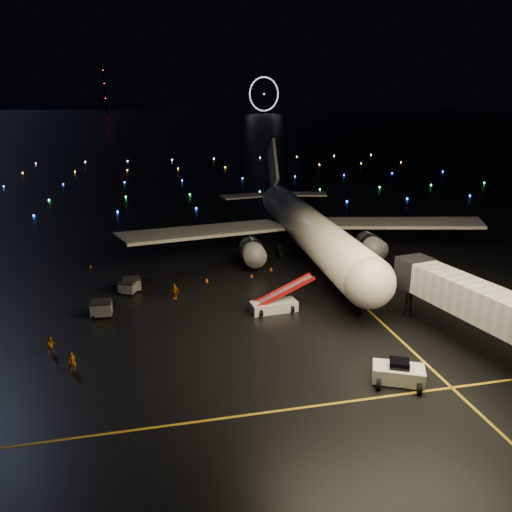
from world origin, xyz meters
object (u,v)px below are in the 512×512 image
object	(u,v)px
crew_a	(72,362)
crew_b	(52,345)
pushback_tug	(398,371)
baggage_cart_2	(127,288)
baggage_cart_1	(101,309)
belt_loader	(274,296)
crew_c	(175,291)
airliner	(303,203)
baggage_cart_0	(132,284)

from	to	relation	value
crew_a	crew_b	world-z (taller)	crew_a
pushback_tug	baggage_cart_2	bearing A→B (deg)	156.83
crew_b	baggage_cart_1	size ratio (longest dim) A/B	0.75
crew_a	baggage_cart_1	world-z (taller)	baggage_cart_1
pushback_tug	crew_b	bearing A→B (deg)	-176.58
pushback_tug	belt_loader	world-z (taller)	belt_loader
belt_loader	crew_c	distance (m)	11.84
crew_a	baggage_cart_1	xyz separation A→B (m)	(1.60, 10.86, 0.09)
pushback_tug	belt_loader	size ratio (longest dim) A/B	0.56
airliner	baggage_cart_0	bearing A→B (deg)	-154.50
airliner	crew_a	xyz separation A→B (m)	(-29.13, -28.14, -6.72)
airliner	crew_b	bearing A→B (deg)	-139.46
belt_loader	crew_c	size ratio (longest dim) A/B	3.99
belt_loader	baggage_cart_0	bearing A→B (deg)	142.63
airliner	baggage_cart_2	distance (m)	28.26
belt_loader	baggage_cart_1	bearing A→B (deg)	166.60
baggage_cart_1	baggage_cart_2	world-z (taller)	baggage_cart_1
pushback_tug	baggage_cart_0	size ratio (longest dim) A/B	2.03
crew_a	airliner	bearing A→B (deg)	27.62
crew_b	baggage_cart_0	distance (m)	15.73
crew_c	baggage_cart_0	distance (m)	5.99
crew_b	crew_a	bearing A→B (deg)	-80.76
crew_a	pushback_tug	bearing A→B (deg)	-32.67
crew_b	crew_c	bearing A→B (deg)	19.50
belt_loader	crew_b	xyz separation A→B (m)	(-21.93, -4.71, -0.97)
crew_c	baggage_cart_0	xyz separation A→B (m)	(-4.83, 3.56, -0.06)
baggage_cart_2	crew_c	bearing A→B (deg)	-3.95
pushback_tug	baggage_cart_0	bearing A→B (deg)	155.19
belt_loader	airliner	bearing A→B (deg)	59.31
crew_a	baggage_cart_2	xyz separation A→B (m)	(4.11, 16.90, -0.05)
pushback_tug	airliner	bearing A→B (deg)	110.05
pushback_tug	baggage_cart_1	bearing A→B (deg)	167.92
baggage_cart_1	pushback_tug	bearing A→B (deg)	-34.09
crew_c	baggage_cart_1	world-z (taller)	crew_c
pushback_tug	crew_b	distance (m)	30.40
airliner	belt_loader	xyz separation A→B (m)	(-9.43, -19.86, -5.77)
belt_loader	crew_b	distance (m)	22.45
pushback_tug	belt_loader	distance (m)	17.12
baggage_cart_1	crew_c	bearing A→B (deg)	25.80
belt_loader	baggage_cart_1	xyz separation A→B (m)	(-18.10, 2.58, -0.87)
crew_b	belt_loader	bearing A→B (deg)	-10.57
airliner	crew_a	world-z (taller)	airliner
baggage_cart_2	pushback_tug	bearing A→B (deg)	-25.11
crew_b	baggage_cart_1	bearing A→B (deg)	39.61
pushback_tug	baggage_cart_0	xyz separation A→B (m)	(-21.41, 25.33, -0.12)
baggage_cart_1	crew_a	bearing A→B (deg)	-95.39
airliner	pushback_tug	size ratio (longest dim) A/B	13.03
pushback_tug	crew_a	distance (m)	27.13
pushback_tug	belt_loader	bearing A→B (deg)	136.74
airliner	baggage_cart_1	xyz separation A→B (m)	(-27.53, -17.28, -6.63)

